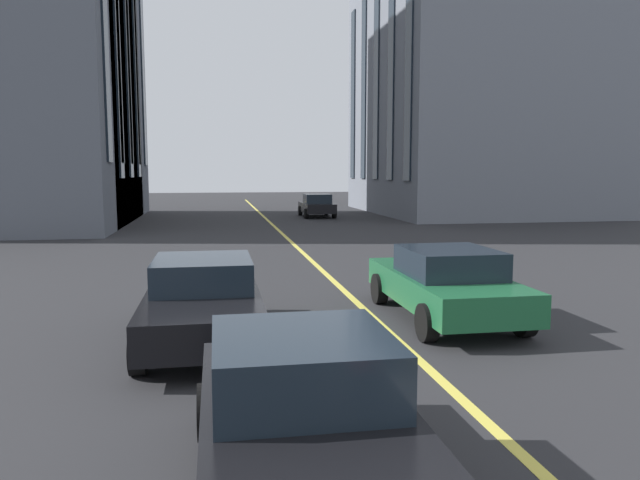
{
  "coord_description": "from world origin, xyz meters",
  "views": [
    {
      "loc": [
        1.27,
        2.96,
        2.81
      ],
      "look_at": [
        13.85,
        0.74,
        1.33
      ],
      "focal_mm": 33.6,
      "sensor_mm": 36.0,
      "label": 1
    }
  ],
  "objects_px": {
    "car_black_far": "(317,205)",
    "car_green_mid": "(445,282)",
    "car_black_trailing": "(203,300)",
    "car_black_oncoming": "(305,418)"
  },
  "relations": [
    {
      "from": "car_black_trailing",
      "to": "car_green_mid",
      "type": "relative_size",
      "value": 1.0
    },
    {
      "from": "car_black_oncoming",
      "to": "car_green_mid",
      "type": "xyz_separation_m",
      "value": [
        5.71,
        -3.55,
        0.0
      ]
    },
    {
      "from": "car_black_far",
      "to": "car_green_mid",
      "type": "xyz_separation_m",
      "value": [
        -25.46,
        1.88,
        0.0
      ]
    },
    {
      "from": "car_green_mid",
      "to": "car_black_trailing",
      "type": "bearing_deg",
      "value": 99.46
    },
    {
      "from": "car_black_oncoming",
      "to": "car_black_trailing",
      "type": "bearing_deg",
      "value": 10.75
    },
    {
      "from": "car_black_trailing",
      "to": "car_black_oncoming",
      "type": "relative_size",
      "value": 1.13
    },
    {
      "from": "car_black_oncoming",
      "to": "car_green_mid",
      "type": "height_order",
      "value": "car_black_oncoming"
    },
    {
      "from": "car_black_trailing",
      "to": "car_green_mid",
      "type": "xyz_separation_m",
      "value": [
        0.75,
        -4.49,
        0.0
      ]
    },
    {
      "from": "car_black_oncoming",
      "to": "car_black_far",
      "type": "xyz_separation_m",
      "value": [
        31.17,
        -5.43,
        0.0
      ]
    },
    {
      "from": "car_black_trailing",
      "to": "car_black_oncoming",
      "type": "distance_m",
      "value": 5.05
    }
  ]
}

